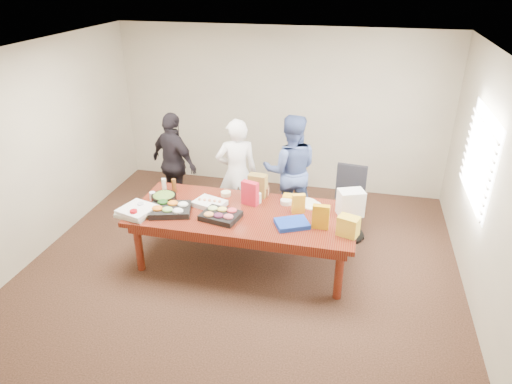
% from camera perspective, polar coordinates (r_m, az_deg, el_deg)
% --- Properties ---
extents(floor, '(5.50, 5.00, 0.02)m').
position_cam_1_polar(floor, '(6.16, -1.51, -8.72)').
color(floor, '#47301E').
rests_on(floor, ground).
extents(ceiling, '(5.50, 5.00, 0.02)m').
position_cam_1_polar(ceiling, '(5.11, -1.88, 17.10)').
color(ceiling, white).
rests_on(ceiling, wall_back).
extents(wall_back, '(5.50, 0.04, 2.70)m').
position_cam_1_polar(wall_back, '(7.80, 3.01, 10.08)').
color(wall_back, beige).
rests_on(wall_back, floor).
extents(wall_front, '(5.50, 0.04, 2.70)m').
position_cam_1_polar(wall_front, '(3.47, -12.36, -13.28)').
color(wall_front, beige).
rests_on(wall_front, floor).
extents(wall_left, '(0.04, 5.00, 2.70)m').
position_cam_1_polar(wall_left, '(6.70, -25.17, 4.79)').
color(wall_left, beige).
rests_on(wall_left, floor).
extents(wall_right, '(0.04, 5.00, 2.70)m').
position_cam_1_polar(wall_right, '(5.54, 27.07, 0.09)').
color(wall_right, beige).
rests_on(wall_right, floor).
extents(window_panel, '(0.03, 1.40, 1.10)m').
position_cam_1_polar(window_panel, '(6.01, 25.96, 3.87)').
color(window_panel, white).
rests_on(window_panel, wall_right).
extents(window_blinds, '(0.04, 1.36, 1.00)m').
position_cam_1_polar(window_blinds, '(6.00, 25.59, 3.91)').
color(window_blinds, beige).
rests_on(window_blinds, wall_right).
extents(conference_table, '(2.80, 1.20, 0.75)m').
position_cam_1_polar(conference_table, '(5.95, -1.55, -5.69)').
color(conference_table, '#4C1C0F').
rests_on(conference_table, floor).
extents(office_chair, '(0.56, 0.56, 1.00)m').
position_cam_1_polar(office_chair, '(6.56, 11.42, -1.73)').
color(office_chair, black).
rests_on(office_chair, floor).
extents(person_center, '(0.70, 0.57, 1.64)m').
position_cam_1_polar(person_center, '(6.67, -2.39, 2.33)').
color(person_center, white).
rests_on(person_center, floor).
extents(person_right, '(0.93, 0.79, 1.68)m').
position_cam_1_polar(person_right, '(6.72, 4.29, 2.68)').
color(person_right, '#485D9B').
rests_on(person_right, floor).
extents(person_left, '(1.01, 0.78, 1.59)m').
position_cam_1_polar(person_left, '(7.17, -10.09, 3.51)').
color(person_left, black).
rests_on(person_left, floor).
extents(veggie_tray, '(0.58, 0.51, 0.07)m').
position_cam_1_polar(veggie_tray, '(5.83, -10.56, -2.19)').
color(veggie_tray, black).
rests_on(veggie_tray, conference_table).
extents(fruit_tray, '(0.51, 0.44, 0.07)m').
position_cam_1_polar(fruit_tray, '(5.63, -4.41, -2.95)').
color(fruit_tray, black).
rests_on(fruit_tray, conference_table).
extents(sheet_cake, '(0.45, 0.39, 0.07)m').
position_cam_1_polar(sheet_cake, '(5.92, -5.77, -1.42)').
color(sheet_cake, white).
rests_on(sheet_cake, conference_table).
extents(salad_bowl, '(0.33, 0.33, 0.11)m').
position_cam_1_polar(salad_bowl, '(6.09, -11.33, -0.82)').
color(salad_bowl, black).
rests_on(salad_bowl, conference_table).
extents(chip_bag_blue, '(0.47, 0.42, 0.06)m').
position_cam_1_polar(chip_bag_blue, '(5.47, 4.48, -3.93)').
color(chip_bag_blue, '#1334A1').
rests_on(chip_bag_blue, conference_table).
extents(chip_bag_red, '(0.23, 0.15, 0.32)m').
position_cam_1_polar(chip_bag_red, '(5.87, -0.75, -0.16)').
color(chip_bag_red, red).
rests_on(chip_bag_red, conference_table).
extents(chip_bag_yellow, '(0.20, 0.08, 0.30)m').
position_cam_1_polar(chip_bag_yellow, '(5.41, 8.04, -3.07)').
color(chip_bag_yellow, '#D79A0E').
rests_on(chip_bag_yellow, conference_table).
extents(chip_bag_orange, '(0.17, 0.12, 0.25)m').
position_cam_1_polar(chip_bag_orange, '(5.72, 5.29, -1.43)').
color(chip_bag_orange, gold).
rests_on(chip_bag_orange, conference_table).
extents(mayo_jar, '(0.10, 0.10, 0.13)m').
position_cam_1_polar(mayo_jar, '(5.96, 0.26, -0.75)').
color(mayo_jar, white).
rests_on(mayo_jar, conference_table).
extents(mustard_bottle, '(0.08, 0.08, 0.17)m').
position_cam_1_polar(mustard_bottle, '(6.04, -0.95, -0.19)').
color(mustard_bottle, yellow).
rests_on(mustard_bottle, conference_table).
extents(dressing_bottle, '(0.07, 0.07, 0.19)m').
position_cam_1_polar(dressing_bottle, '(6.33, -10.14, 0.79)').
color(dressing_bottle, brown).
rests_on(dressing_bottle, conference_table).
extents(ranch_bottle, '(0.08, 0.08, 0.18)m').
position_cam_1_polar(ranch_bottle, '(6.38, -11.34, 0.88)').
color(ranch_bottle, white).
rests_on(ranch_bottle, conference_table).
extents(banana_bunch, '(0.23, 0.14, 0.07)m').
position_cam_1_polar(banana_bunch, '(6.04, 4.41, -0.74)').
color(banana_bunch, yellow).
rests_on(banana_bunch, conference_table).
extents(bread_loaf, '(0.31, 0.15, 0.12)m').
position_cam_1_polar(bread_loaf, '(6.17, 0.19, 0.17)').
color(bread_loaf, brown).
rests_on(bread_loaf, conference_table).
extents(kraft_bag, '(0.25, 0.16, 0.31)m').
position_cam_1_polar(kraft_bag, '(6.09, 0.21, 0.82)').
color(kraft_bag, olive).
rests_on(kraft_bag, conference_table).
extents(red_cup, '(0.10, 0.10, 0.12)m').
position_cam_1_polar(red_cup, '(5.78, -14.90, -2.73)').
color(red_cup, '#A6070F').
rests_on(red_cup, conference_table).
extents(clear_cup_a, '(0.10, 0.10, 0.11)m').
position_cam_1_polar(clear_cup_a, '(5.94, -14.10, -1.82)').
color(clear_cup_a, silver).
rests_on(clear_cup_a, conference_table).
extents(clear_cup_b, '(0.09, 0.09, 0.11)m').
position_cam_1_polar(clear_cup_b, '(6.19, -12.72, -0.49)').
color(clear_cup_b, white).
rests_on(clear_cup_b, conference_table).
extents(pizza_box_lower, '(0.46, 0.46, 0.04)m').
position_cam_1_polar(pizza_box_lower, '(5.90, -14.61, -2.43)').
color(pizza_box_lower, silver).
rests_on(pizza_box_lower, conference_table).
extents(pizza_box_upper, '(0.49, 0.49, 0.04)m').
position_cam_1_polar(pizza_box_upper, '(5.87, -14.51, -2.11)').
color(pizza_box_upper, white).
rests_on(pizza_box_upper, pizza_box_lower).
extents(plate_a, '(0.32, 0.32, 0.02)m').
position_cam_1_polar(plate_a, '(6.00, 6.24, -1.35)').
color(plate_a, '#E9EBCD').
rests_on(plate_a, conference_table).
extents(plate_b, '(0.30, 0.30, 0.02)m').
position_cam_1_polar(plate_b, '(5.95, 6.97, -1.65)').
color(plate_b, white).
rests_on(plate_b, conference_table).
extents(dip_bowl_a, '(0.18, 0.18, 0.06)m').
position_cam_1_polar(dip_bowl_a, '(5.96, 3.75, -1.22)').
color(dip_bowl_a, silver).
rests_on(dip_bowl_a, conference_table).
extents(dip_bowl_b, '(0.17, 0.17, 0.05)m').
position_cam_1_polar(dip_bowl_b, '(6.17, -3.75, -0.21)').
color(dip_bowl_b, '#EFEAB3').
rests_on(dip_bowl_b, conference_table).
extents(grocery_bag_white, '(0.36, 0.31, 0.33)m').
position_cam_1_polar(grocery_bag_white, '(5.75, 11.66, -1.32)').
color(grocery_bag_white, white).
rests_on(grocery_bag_white, conference_table).
extents(grocery_bag_yellow, '(0.27, 0.23, 0.23)m').
position_cam_1_polar(grocery_bag_yellow, '(5.34, 11.37, -4.16)').
color(grocery_bag_yellow, yellow).
rests_on(grocery_bag_yellow, conference_table).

